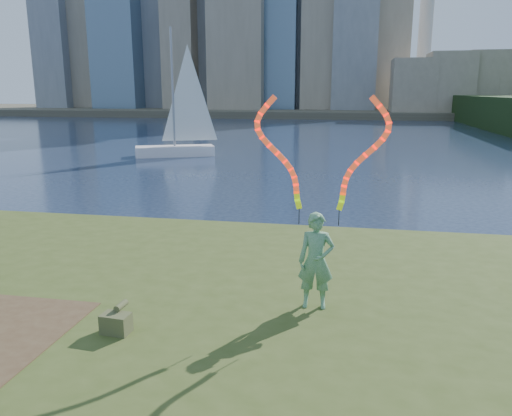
# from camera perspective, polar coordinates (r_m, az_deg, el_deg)

# --- Properties ---
(ground) EXTENTS (320.00, 320.00, 0.00)m
(ground) POSITION_cam_1_polar(r_m,az_deg,el_deg) (11.51, -10.35, -11.17)
(ground) COLOR #18243D
(ground) RESTS_ON ground
(grassy_knoll) EXTENTS (20.00, 18.00, 0.80)m
(grassy_knoll) POSITION_cam_1_polar(r_m,az_deg,el_deg) (9.49, -15.53, -14.77)
(grassy_knoll) COLOR #3B4C1B
(grassy_knoll) RESTS_ON ground
(far_shore) EXTENTS (320.00, 40.00, 1.20)m
(far_shore) POSITION_cam_1_polar(r_m,az_deg,el_deg) (104.90, 8.71, 10.87)
(far_shore) COLOR #4C4738
(far_shore) RESTS_ON ground
(woman_with_ribbons) EXTENTS (2.12, 0.46, 4.16)m
(woman_with_ribbons) POSITION_cam_1_polar(r_m,az_deg,el_deg) (9.08, 7.01, -3.00)
(woman_with_ribbons) COLOR #0F6B1D
(woman_with_ribbons) RESTS_ON grassy_knoll
(canvas_bag) EXTENTS (0.49, 0.55, 0.44)m
(canvas_bag) POSITION_cam_1_polar(r_m,az_deg,el_deg) (8.79, -15.66, -12.45)
(canvas_bag) COLOR #454D2C
(canvas_bag) RESTS_ON grassy_knoll
(sailboat) EXTENTS (5.94, 3.89, 9.15)m
(sailboat) POSITION_cam_1_polar(r_m,az_deg,el_deg) (37.47, -8.84, 8.29)
(sailboat) COLOR white
(sailboat) RESTS_ON ground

